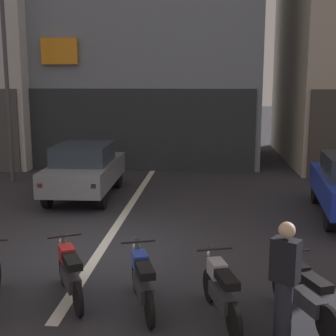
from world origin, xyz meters
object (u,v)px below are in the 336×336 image
motorcycle_black_row_rightmost (304,292)px  motorcycle_blue_row_centre (142,280)px  car_grey_crossing_near (85,169)px  person_by_motorcycles (284,281)px  car_red_down_street (195,141)px  motorcycle_silver_row_right_mid (221,289)px  motorcycle_red_row_left_mid (70,272)px  street_lamp (5,59)px

motorcycle_black_row_rightmost → motorcycle_blue_row_centre: bearing=174.9°
car_grey_crossing_near → motorcycle_blue_row_centre: 7.31m
motorcycle_black_row_rightmost → person_by_motorcycles: size_ratio=0.94×
person_by_motorcycles → motorcycle_black_row_rightmost: bearing=55.2°
motorcycle_black_row_rightmost → car_red_down_street: bearing=98.4°
motorcycle_blue_row_centre → motorcycle_silver_row_right_mid: 1.22m
car_red_down_street → car_grey_crossing_near: bearing=-113.7°
car_grey_crossing_near → motorcycle_black_row_rightmost: 8.67m
motorcycle_red_row_left_mid → motorcycle_blue_row_centre: 1.21m
car_grey_crossing_near → motorcycle_black_row_rightmost: (5.12, -6.98, -0.43)m
street_lamp → motorcycle_black_row_rightmost: size_ratio=4.40×
car_grey_crossing_near → motorcycle_red_row_left_mid: car_grey_crossing_near is taller
street_lamp → person_by_motorcycles: (7.92, -9.55, -3.34)m
car_red_down_street → motorcycle_silver_row_right_mid: size_ratio=2.66×
street_lamp → motorcycle_red_row_left_mid: bearing=-61.3°
car_red_down_street → person_by_motorcycles: person_by_motorcycles is taller
motorcycle_blue_row_centre → car_red_down_street: bearing=88.6°
motorcycle_red_row_left_mid → motorcycle_silver_row_right_mid: bearing=-9.8°
motorcycle_black_row_rightmost → motorcycle_red_row_left_mid: bearing=173.6°
motorcycle_red_row_left_mid → person_by_motorcycles: (3.21, -0.95, 0.40)m
street_lamp → motorcycle_silver_row_right_mid: street_lamp is taller
car_red_down_street → motorcycle_black_row_rightmost: 14.12m
motorcycle_silver_row_right_mid → person_by_motorcycles: bearing=-33.3°
car_red_down_street → person_by_motorcycles: 14.61m
car_red_down_street → motorcycle_black_row_rightmost: size_ratio=2.74×
street_lamp → car_grey_crossing_near: bearing=-32.4°
motorcycle_blue_row_centre → motorcycle_black_row_rightmost: size_ratio=1.02×
car_red_down_street → street_lamp: size_ratio=0.62×
motorcycle_silver_row_right_mid → street_lamp: bearing=128.2°
car_grey_crossing_near → motorcycle_red_row_left_mid: bearing=-76.9°
motorcycle_silver_row_right_mid → motorcycle_black_row_rightmost: (1.19, 0.01, 0.00)m
motorcycle_black_row_rightmost → person_by_motorcycles: bearing=-124.8°
motorcycle_blue_row_centre → person_by_motorcycles: size_ratio=0.96×
car_red_down_street → motorcycle_black_row_rightmost: car_red_down_street is taller
motorcycle_red_row_left_mid → motorcycle_black_row_rightmost: (3.59, -0.40, 0.00)m
motorcycle_blue_row_centre → motorcycle_silver_row_right_mid: size_ratio=0.99×
street_lamp → motorcycle_red_row_left_mid: street_lamp is taller
motorcycle_blue_row_centre → car_grey_crossing_near: bearing=112.0°
motorcycle_silver_row_right_mid → car_red_down_street: bearing=93.5°
motorcycle_blue_row_centre → motorcycle_silver_row_right_mid: same height
car_grey_crossing_near → street_lamp: bearing=147.6°
motorcycle_silver_row_right_mid → motorcycle_red_row_left_mid: bearing=170.2°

